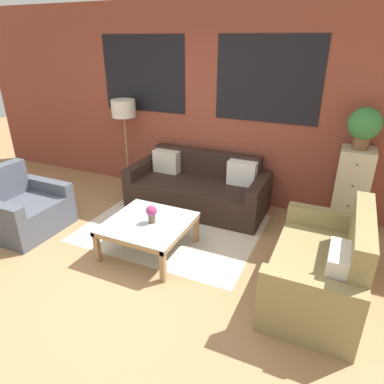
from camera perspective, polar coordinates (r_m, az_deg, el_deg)
ground_plane at (r=3.79m, az=-13.76°, el=-13.88°), size 16.00×16.00×0.00m
wall_back_brick at (r=5.18m, az=1.60°, el=14.38°), size 8.40×0.09×2.80m
rug at (r=4.56m, az=-3.25°, el=-5.96°), size 2.22×1.73×0.00m
couch_dark at (r=5.01m, az=1.05°, el=0.52°), size 1.98×0.88×0.78m
settee_vintage at (r=3.52m, az=20.78°, el=-11.94°), size 0.80×1.42×0.92m
armchair_corner at (r=4.90m, az=-26.17°, el=-2.73°), size 0.80×0.91×0.84m
coffee_table at (r=3.96m, az=-7.30°, el=-5.61°), size 0.91×0.91×0.39m
floor_lamp at (r=5.51m, az=-11.30°, el=12.79°), size 0.37×0.37×1.44m
drawer_cabinet at (r=4.76m, az=24.96°, el=0.26°), size 0.40×0.40×1.08m
potted_plant at (r=4.52m, az=26.81°, el=9.89°), size 0.38×0.38×0.50m
flower_vase at (r=3.86m, az=-6.76°, el=-3.46°), size 0.12×0.12×0.21m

